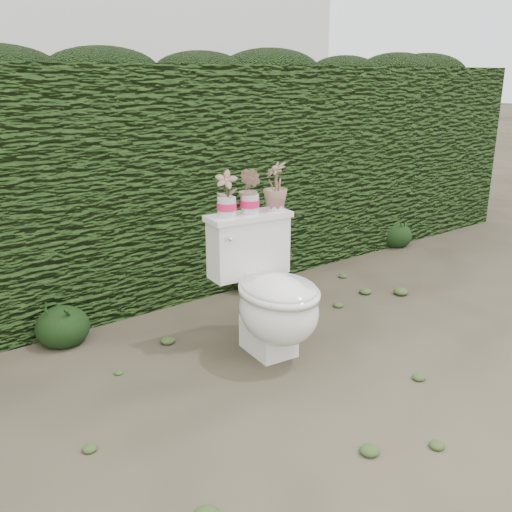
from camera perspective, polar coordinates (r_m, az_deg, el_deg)
ground at (r=3.14m, az=0.65°, el=-11.53°), size 60.00×60.00×0.00m
hedge at (r=4.18m, az=-13.17°, el=7.12°), size 8.00×1.00×1.60m
house_wall at (r=8.48m, az=-23.34°, el=19.49°), size 8.00×3.50×4.00m
toilet at (r=3.20m, az=1.47°, el=-3.94°), size 0.53×0.72×0.78m
potted_plant_left at (r=3.17m, az=-2.97°, el=6.10°), size 0.15×0.15×0.24m
potted_plant_center at (r=3.24m, az=-0.63°, el=6.43°), size 0.13×0.15×0.25m
potted_plant_right at (r=3.33m, az=1.96°, el=6.87°), size 0.18×0.18×0.27m
liriope_clump_1 at (r=3.60m, az=-18.82°, el=-6.31°), size 0.32×0.32×0.25m
liriope_clump_2 at (r=4.28m, az=-0.37°, el=-1.12°), size 0.39×0.39×0.31m
liriope_clump_3 at (r=5.50m, az=13.74°, el=2.33°), size 0.31×0.31×0.25m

